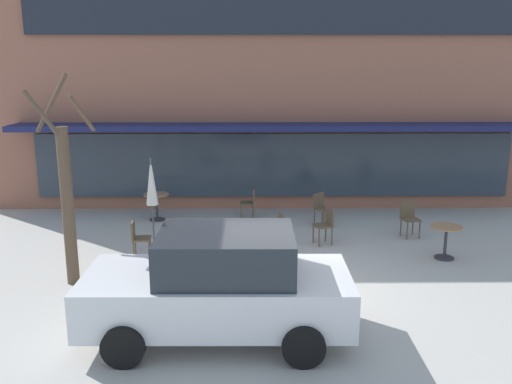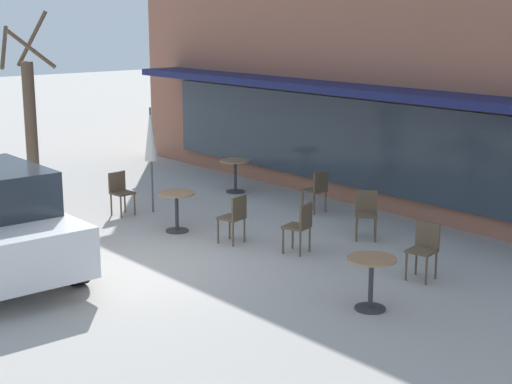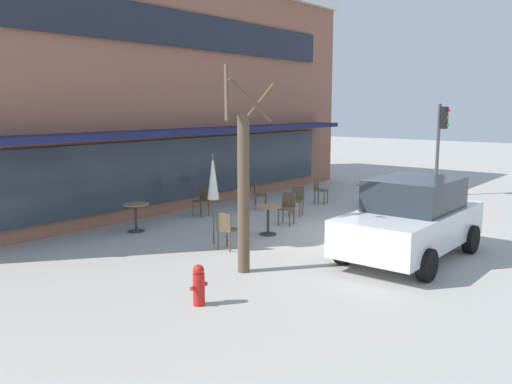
# 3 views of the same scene
# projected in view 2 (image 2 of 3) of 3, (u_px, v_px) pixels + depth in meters

# --- Properties ---
(ground_plane) EXTENTS (80.00, 80.00, 0.00)m
(ground_plane) POSITION_uv_depth(u_px,v_px,m) (137.00, 268.00, 12.80)
(ground_plane) COLOR #ADA8A0
(building_facade) EXTENTS (17.64, 9.10, 7.86)m
(building_facade) POSITION_uv_depth(u_px,v_px,m) (499.00, 20.00, 18.20)
(building_facade) COLOR #935B47
(building_facade) RESTS_ON ground
(cafe_table_near_wall) EXTENTS (0.70, 0.70, 0.76)m
(cafe_table_near_wall) POSITION_uv_depth(u_px,v_px,m) (177.00, 205.00, 14.87)
(cafe_table_near_wall) COLOR #333338
(cafe_table_near_wall) RESTS_ON ground
(cafe_table_streetside) EXTENTS (0.70, 0.70, 0.76)m
(cafe_table_streetside) POSITION_uv_depth(u_px,v_px,m) (235.00, 170.00, 18.16)
(cafe_table_streetside) COLOR #333338
(cafe_table_streetside) RESTS_ON ground
(cafe_table_by_tree) EXTENTS (0.70, 0.70, 0.76)m
(cafe_table_by_tree) POSITION_uv_depth(u_px,v_px,m) (371.00, 274.00, 10.92)
(cafe_table_by_tree) COLOR #333338
(cafe_table_by_tree) RESTS_ON ground
(patio_umbrella_green_folded) EXTENTS (0.28, 0.28, 2.20)m
(patio_umbrella_green_folded) POSITION_uv_depth(u_px,v_px,m) (151.00, 135.00, 16.09)
(patio_umbrella_green_folded) COLOR #4C4C51
(patio_umbrella_green_folded) RESTS_ON ground
(cafe_chair_0) EXTENTS (0.50, 0.50, 0.89)m
(cafe_chair_0) POSITION_uv_depth(u_px,v_px,m) (300.00, 224.00, 13.50)
(cafe_chair_0) COLOR brown
(cafe_chair_0) RESTS_ON ground
(cafe_chair_1) EXTENTS (0.43, 0.43, 0.89)m
(cafe_chair_1) POSITION_uv_depth(u_px,v_px,m) (120.00, 190.00, 16.12)
(cafe_chair_1) COLOR brown
(cafe_chair_1) RESTS_ON ground
(cafe_chair_2) EXTENTS (0.57, 0.57, 0.89)m
(cafe_chair_2) POSITION_uv_depth(u_px,v_px,m) (366.00, 211.00, 14.41)
(cafe_chair_2) COLOR brown
(cafe_chair_2) RESTS_ON ground
(cafe_chair_3) EXTENTS (0.41, 0.41, 0.89)m
(cafe_chair_3) POSITION_uv_depth(u_px,v_px,m) (317.00, 188.00, 16.26)
(cafe_chair_3) COLOR brown
(cafe_chair_3) RESTS_ON ground
(cafe_chair_4) EXTENTS (0.48, 0.48, 0.89)m
(cafe_chair_4) POSITION_uv_depth(u_px,v_px,m) (424.00, 246.00, 12.21)
(cafe_chair_4) COLOR brown
(cafe_chair_4) RESTS_ON ground
(cafe_chair_5) EXTENTS (0.48, 0.48, 0.89)m
(cafe_chair_5) POSITION_uv_depth(u_px,v_px,m) (235.00, 215.00, 14.08)
(cafe_chair_5) COLOR brown
(cafe_chair_5) RESTS_ON ground
(street_tree) EXTENTS (1.16, 1.12, 4.14)m
(street_tree) POSITION_uv_depth(u_px,v_px,m) (31.00, 130.00, 15.75)
(street_tree) COLOR brown
(street_tree) RESTS_ON ground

